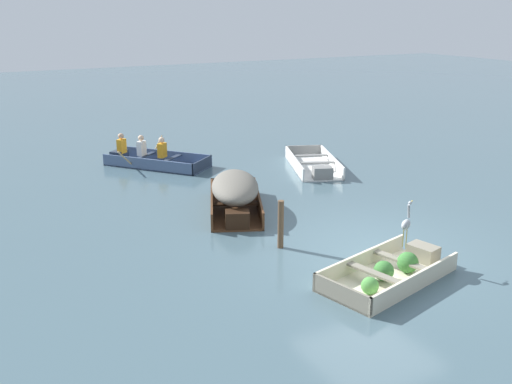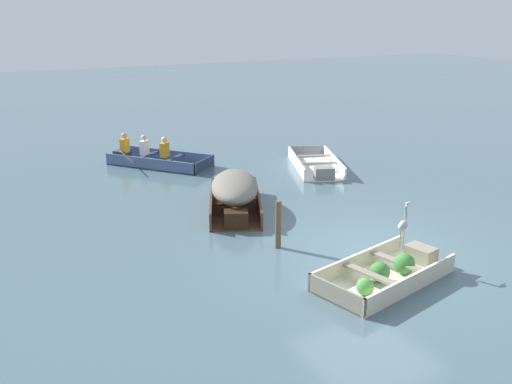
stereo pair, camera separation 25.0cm
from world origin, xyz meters
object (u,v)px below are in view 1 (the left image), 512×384
object	(u,v)px
skiff_white_mid_moored	(314,165)
heron_on_dinghy	(406,223)
mooring_post	(281,224)
skiff_dark_varnish_near_moored	(235,191)
dinghy_cream_foreground	(392,271)
rowboat_slate_blue_with_crew	(151,159)

from	to	relation	value
skiff_white_mid_moored	heron_on_dinghy	distance (m)	6.97
skiff_white_mid_moored	mooring_post	world-z (taller)	mooring_post
skiff_dark_varnish_near_moored	mooring_post	size ratio (longest dim) A/B	3.00
heron_on_dinghy	mooring_post	world-z (taller)	heron_on_dinghy
skiff_dark_varnish_near_moored	skiff_white_mid_moored	world-z (taller)	skiff_dark_varnish_near_moored
dinghy_cream_foreground	rowboat_slate_blue_with_crew	distance (m)	9.63
skiff_dark_varnish_near_moored	mooring_post	world-z (taller)	mooring_post
heron_on_dinghy	skiff_dark_varnish_near_moored	bearing A→B (deg)	107.49
skiff_dark_varnish_near_moored	heron_on_dinghy	distance (m)	4.51
rowboat_slate_blue_with_crew	dinghy_cream_foreground	bearing A→B (deg)	-82.35
rowboat_slate_blue_with_crew	skiff_white_mid_moored	bearing A→B (deg)	-33.81
dinghy_cream_foreground	skiff_white_mid_moored	world-z (taller)	dinghy_cream_foreground
skiff_white_mid_moored	mooring_post	bearing A→B (deg)	-130.18
rowboat_slate_blue_with_crew	mooring_post	bearing A→B (deg)	-88.05
rowboat_slate_blue_with_crew	mooring_post	xyz separation A→B (m)	(0.25, -7.40, 0.29)
skiff_white_mid_moored	dinghy_cream_foreground	bearing A→B (deg)	-112.97
skiff_dark_varnish_near_moored	heron_on_dinghy	xyz separation A→B (m)	(1.35, -4.29, 0.38)
mooring_post	heron_on_dinghy	bearing A→B (deg)	-51.27
skiff_dark_varnish_near_moored	heron_on_dinghy	world-z (taller)	heron_on_dinghy
skiff_dark_varnish_near_moored	mooring_post	bearing A→B (deg)	-94.01
dinghy_cream_foreground	skiff_white_mid_moored	size ratio (longest dim) A/B	0.90
skiff_white_mid_moored	mooring_post	xyz separation A→B (m)	(-3.90, -4.62, 0.37)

